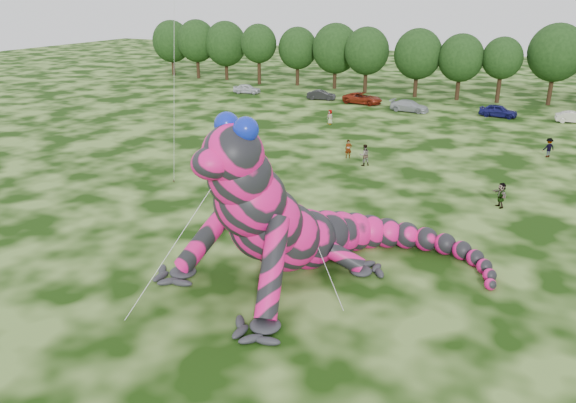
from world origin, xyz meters
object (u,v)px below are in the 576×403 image
at_px(car_0, 247,89).
at_px(car_4, 498,111).
at_px(car_1, 321,95).
at_px(tree_6, 366,60).
at_px(spectator_2, 549,148).
at_px(tree_0, 172,48).
at_px(car_3, 409,106).
at_px(tree_7, 417,63).
at_px(inflatable_gecko, 304,187).
at_px(spectator_0, 348,149).
at_px(tree_2, 226,51).
at_px(spectator_5, 501,195).
at_px(tree_1, 197,49).
at_px(car_2, 363,98).
at_px(spectator_1, 364,155).
at_px(tree_3, 259,54).
at_px(tree_4, 298,56).
at_px(tree_10, 554,65).
at_px(tree_9, 501,70).
at_px(car_5, 574,117).
at_px(spectator_4, 330,117).
at_px(tree_8, 460,67).
at_px(tree_5, 335,56).

bearing_deg(car_0, car_4, -101.75).
height_order(car_1, car_4, car_4).
bearing_deg(tree_6, car_1, -114.02).
height_order(tree_6, spectator_2, tree_6).
relative_size(tree_0, car_3, 1.95).
xyz_separation_m(tree_7, spectator_2, (18.83, -25.40, -3.85)).
xyz_separation_m(inflatable_gecko, spectator_0, (-5.30, 21.00, -3.69)).
relative_size(tree_6, car_4, 2.16).
distance_m(tree_2, tree_7, 33.00).
relative_size(spectator_2, spectator_5, 0.99).
distance_m(tree_1, car_2, 34.96).
xyz_separation_m(tree_6, spectator_1, (12.14, -35.28, -3.80)).
distance_m(tree_3, tree_4, 6.30).
height_order(tree_10, spectator_1, tree_10).
xyz_separation_m(tree_10, spectator_5, (-0.95, -42.46, -4.35)).
bearing_deg(inflatable_gecko, tree_6, 127.29).
distance_m(tree_9, car_5, 13.75).
relative_size(car_0, car_2, 0.76).
relative_size(tree_1, car_2, 1.85).
bearing_deg(car_0, spectator_0, -145.32).
bearing_deg(tree_10, tree_4, 179.79).
relative_size(inflatable_gecko, tree_2, 1.88).
relative_size(inflatable_gecko, tree_10, 1.73).
relative_size(tree_7, spectator_5, 5.25).
distance_m(tree_7, tree_9, 11.17).
distance_m(tree_7, spectator_2, 31.85).
xyz_separation_m(tree_1, car_2, (33.34, -9.66, -4.17)).
distance_m(tree_2, car_5, 54.80).
bearing_deg(spectator_0, inflatable_gecko, -106.29).
xyz_separation_m(spectator_4, spectator_2, (23.00, -3.69, 0.07)).
height_order(inflatable_gecko, spectator_4, inflatable_gecko).
distance_m(tree_2, spectator_1, 53.14).
bearing_deg(tree_4, tree_10, -0.21).
bearing_deg(spectator_0, tree_1, 108.92).
bearing_deg(tree_6, car_0, -152.16).
distance_m(tree_6, car_5, 29.69).
xyz_separation_m(tree_6, spectator_0, (10.08, -33.71, -3.90)).
relative_size(tree_0, tree_8, 1.06).
distance_m(car_3, spectator_1, 24.79).
distance_m(tree_5, car_2, 13.56).
distance_m(tree_7, spectator_4, 22.46).
bearing_deg(spectator_0, spectator_2, -3.01).
bearing_deg(inflatable_gecko, tree_2, 147.31).
xyz_separation_m(tree_3, spectator_1, (30.30, -35.66, -3.78)).
xyz_separation_m(tree_6, car_2, (2.54, -8.29, -4.01)).
xyz_separation_m(tree_3, spectator_0, (28.25, -34.09, -3.87)).
xyz_separation_m(tree_4, tree_7, (19.56, -1.91, 0.21)).
bearing_deg(car_4, tree_5, 70.29).
distance_m(tree_0, tree_4, 24.92).
bearing_deg(car_3, tree_7, 16.27).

